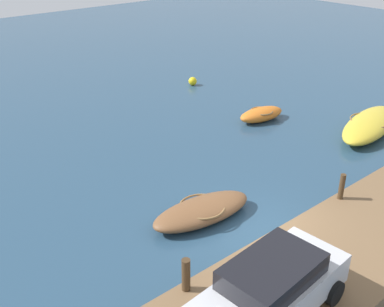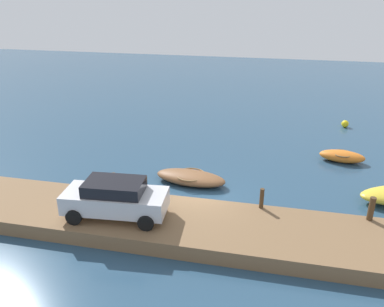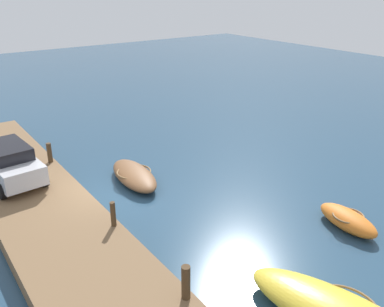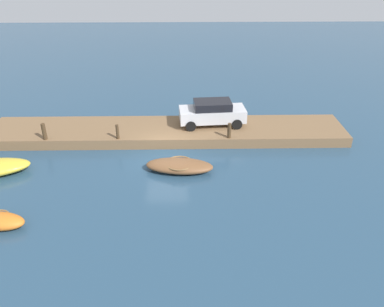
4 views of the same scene
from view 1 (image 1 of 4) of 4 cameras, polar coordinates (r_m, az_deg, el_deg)
name	(u,v)px [view 1 (image 1 of 4)]	position (r m, az deg, el deg)	size (l,w,h in m)	color
ground_plane	(257,234)	(15.30, 7.94, -9.62)	(84.00, 84.00, 0.00)	navy
dock_platform	(326,266)	(13.93, 16.03, -13.07)	(22.47, 3.64, 0.63)	brown
rowboat_brown	(202,211)	(15.64, 1.22, -6.95)	(3.81, 1.88, 0.64)	brown
dinghy_orange	(261,114)	(23.55, 8.43, 4.75)	(2.62, 1.39, 0.66)	orange
motorboat_yellow	(370,124)	(23.47, 20.81, 3.34)	(5.61, 2.99, 0.79)	gold
mooring_post_west	(186,275)	(11.96, -0.74, -14.54)	(0.22, 0.22, 0.93)	#47331E
mooring_post_mid_west	(342,187)	(16.25, 17.74, -3.85)	(0.18, 0.18, 0.91)	#47331E
parked_car	(271,289)	(11.19, 9.56, -15.92)	(4.27, 2.15, 1.59)	silver
marker_buoy	(193,81)	(28.59, 0.08, 8.78)	(0.51, 0.51, 0.51)	yellow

